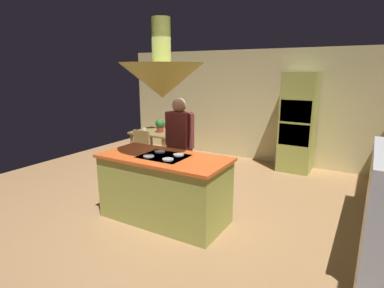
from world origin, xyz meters
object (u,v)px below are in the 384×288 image
person_at_island (180,143)px  cup_on_table (144,130)px  dining_table (157,136)px  chair_facing_island (138,149)px  kitchen_island (164,188)px  oven_tower (298,123)px  chair_by_back_wall (173,137)px  potted_plant_on_table (160,125)px

person_at_island → cup_on_table: person_at_island is taller
dining_table → chair_facing_island: 0.65m
person_at_island → kitchen_island: bearing=-74.6°
kitchen_island → oven_tower: 3.47m
oven_tower → person_at_island: oven_tower is taller
cup_on_table → kitchen_island: bearing=-45.2°
kitchen_island → chair_by_back_wall: 3.22m
chair_by_back_wall → potted_plant_on_table: 0.82m
chair_by_back_wall → chair_facing_island: bearing=90.0°
oven_tower → cup_on_table: oven_tower is taller
cup_on_table → oven_tower: bearing=24.4°
kitchen_island → potted_plant_on_table: (-1.56, 2.05, 0.45)m
kitchen_island → dining_table: size_ratio=1.85×
dining_table → person_at_island: bearing=-42.7°
potted_plant_on_table → oven_tower: bearing=24.2°
oven_tower → potted_plant_on_table: bearing=-155.8°
potted_plant_on_table → cup_on_table: size_ratio=3.33×
kitchen_island → dining_table: bearing=129.0°
kitchen_island → chair_facing_island: 2.24m
person_at_island → chair_facing_island: bearing=153.4°
person_at_island → potted_plant_on_table: person_at_island is taller
dining_table → cup_on_table: cup_on_table is taller
kitchen_island → oven_tower: oven_tower is taller
oven_tower → dining_table: size_ratio=2.10×
oven_tower → chair_by_back_wall: 2.89m
chair_facing_island → person_at_island: bearing=-26.6°
person_at_island → cup_on_table: bearing=144.9°
kitchen_island → person_at_island: 0.88m
chair_by_back_wall → oven_tower: bearing=-169.7°
chair_facing_island → chair_by_back_wall: size_ratio=1.00×
chair_by_back_wall → cup_on_table: 0.91m
chair_by_back_wall → potted_plant_on_table: (0.14, -0.69, 0.42)m
person_at_island → oven_tower: bearing=62.9°
dining_table → oven_tower: bearing=22.2°
oven_tower → dining_table: (-2.80, -1.14, -0.38)m
kitchen_island → cup_on_table: bearing=134.8°
dining_table → chair_facing_island: bearing=-90.0°
dining_table → potted_plant_on_table: potted_plant_on_table is taller
chair_facing_island → chair_by_back_wall: 1.27m
chair_facing_island → cup_on_table: size_ratio=9.67×
person_at_island → chair_facing_island: size_ratio=1.92×
person_at_island → potted_plant_on_table: 1.91m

